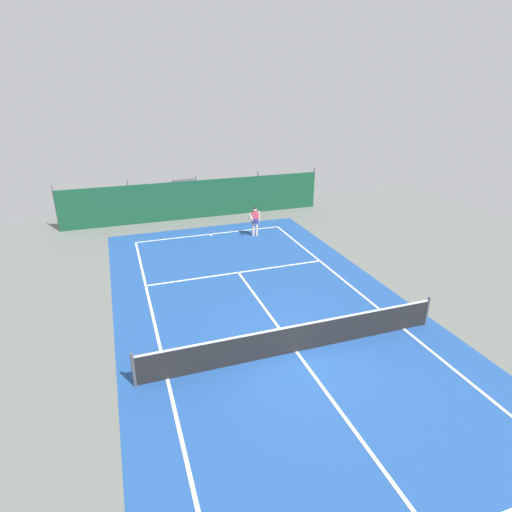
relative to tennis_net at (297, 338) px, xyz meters
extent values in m
plane|color=slate|center=(0.00, 0.00, -0.51)|extent=(36.00, 36.00, 0.00)
cube|color=#1E478C|center=(0.00, 0.00, -0.51)|extent=(11.02, 26.60, 0.01)
cube|color=white|center=(0.00, 11.90, -0.50)|extent=(8.22, 0.10, 0.01)
cube|color=white|center=(-4.11, 0.00, -0.50)|extent=(0.10, 23.80, 0.01)
cube|color=white|center=(4.11, 0.00, -0.50)|extent=(0.10, 23.80, 0.01)
cube|color=white|center=(0.00, 6.40, -0.50)|extent=(8.22, 0.10, 0.01)
cube|color=white|center=(0.00, 0.00, -0.50)|extent=(0.10, 12.80, 0.01)
cube|color=white|center=(0.00, 11.75, -0.50)|extent=(0.10, 0.30, 0.01)
cube|color=black|center=(0.00, 0.00, -0.04)|extent=(9.92, 0.03, 0.95)
cube|color=white|center=(0.00, 0.00, 0.46)|extent=(9.92, 0.04, 0.05)
cylinder|color=#47474C|center=(-5.01, 0.00, 0.04)|extent=(0.10, 0.10, 1.10)
cylinder|color=#47474C|center=(5.01, 0.00, 0.04)|extent=(0.10, 0.10, 1.10)
cube|color=#14472D|center=(0.00, 15.23, 0.69)|extent=(16.22, 0.06, 2.40)
cylinder|color=#595B60|center=(-8.11, 15.29, 0.84)|extent=(0.08, 0.08, 2.70)
cylinder|color=#595B60|center=(-4.05, 15.29, 0.84)|extent=(0.08, 0.08, 2.70)
cylinder|color=#595B60|center=(0.00, 15.29, 0.84)|extent=(0.08, 0.08, 2.70)
cylinder|color=#595B60|center=(4.05, 15.29, 0.84)|extent=(0.08, 0.08, 2.70)
cylinder|color=#595B60|center=(8.11, 15.29, 0.84)|extent=(0.08, 0.08, 2.70)
cube|color=#234C1E|center=(0.00, 15.83, 0.04)|extent=(14.60, 0.70, 1.10)
cylinder|color=beige|center=(2.42, 10.83, -0.10)|extent=(0.12, 0.12, 0.82)
cylinder|color=beige|center=(2.22, 10.85, -0.10)|extent=(0.12, 0.12, 0.82)
cylinder|color=navy|center=(2.32, 10.84, 0.39)|extent=(0.40, 0.40, 0.22)
cube|color=#D1384C|center=(2.32, 10.84, 0.59)|extent=(0.37, 0.23, 0.56)
sphere|color=beige|center=(2.32, 10.84, 1.02)|extent=(0.22, 0.22, 0.22)
cylinder|color=black|center=(2.32, 10.84, 1.11)|extent=(0.23, 0.23, 0.04)
cylinder|color=beige|center=(2.55, 10.82, 0.62)|extent=(0.09, 0.09, 0.58)
cylinder|color=beige|center=(2.08, 10.74, 0.62)|extent=(0.13, 0.53, 0.41)
cylinder|color=black|center=(2.01, 10.44, 0.51)|extent=(0.05, 0.28, 0.13)
torus|color=teal|center=(2.01, 10.44, 0.73)|extent=(0.31, 0.15, 0.29)
sphere|color=#CCDB33|center=(2.31, 6.34, -0.48)|extent=(0.07, 0.07, 0.07)
cube|color=silver|center=(-0.09, 18.24, 0.21)|extent=(2.21, 4.36, 0.80)
cube|color=#2D333D|center=(-0.09, 18.24, 0.89)|extent=(1.71, 2.03, 0.56)
cylinder|color=black|center=(0.94, 17.04, -0.19)|extent=(0.28, 0.66, 0.64)
cylinder|color=black|center=(-0.85, 16.86, -0.19)|extent=(0.28, 0.66, 0.64)
cylinder|color=black|center=(0.68, 19.63, -0.19)|extent=(0.28, 0.66, 0.64)
cylinder|color=black|center=(-1.11, 19.45, -0.19)|extent=(0.28, 0.66, 0.64)
camera|label=1|loc=(-4.92, -10.24, 7.51)|focal=29.51mm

